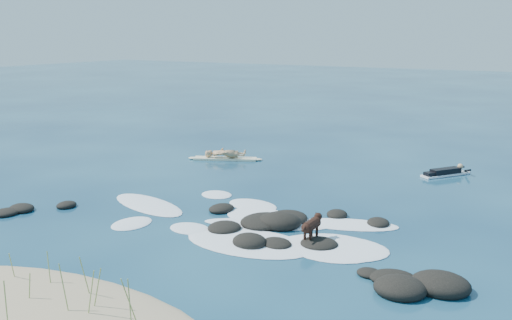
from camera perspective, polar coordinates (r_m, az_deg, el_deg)
The scene contains 7 objects.
ground at distance 18.79m, azimuth -1.05°, elevation -5.65°, with size 160.00×160.00×0.00m, color #0A2642.
dune_grass at distance 13.02m, azimuth -20.43°, elevation -11.98°, with size 4.43×2.04×1.18m.
reef_rocks at distance 16.62m, azimuth 3.16°, elevation -7.77°, with size 14.97×6.31×0.60m.
breaking_foam at distance 17.63m, azimuth 0.60°, elevation -6.86°, with size 10.86×5.52×0.12m.
standing_surfer_rig at distance 26.85m, azimuth -3.12°, elevation 1.68°, with size 3.36×1.78×2.02m.
paddling_surfer_rig at distance 25.28m, azimuth 18.48°, elevation -1.16°, with size 1.82×2.24×0.43m.
dog at distance 16.42m, azimuth 5.62°, elevation -6.45°, with size 0.33×1.28×0.81m.
Camera 1 is at (9.28, -15.23, 5.90)m, focal length 40.00 mm.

